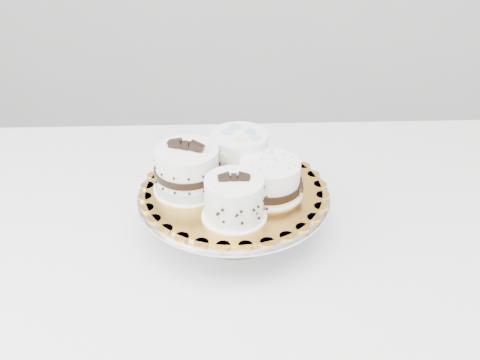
# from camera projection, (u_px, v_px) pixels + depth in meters

# --- Properties ---
(table) EXTENTS (1.38, 1.02, 0.75)m
(table) POSITION_uv_depth(u_px,v_px,m) (239.00, 262.00, 1.12)
(table) COLOR white
(table) RESTS_ON floor
(cake_stand) EXTENTS (0.33, 0.33, 0.09)m
(cake_stand) POSITION_uv_depth(u_px,v_px,m) (234.00, 205.00, 1.05)
(cake_stand) COLOR gray
(cake_stand) RESTS_ON table
(cake_board) EXTENTS (0.38, 0.38, 0.00)m
(cake_board) POSITION_uv_depth(u_px,v_px,m) (234.00, 191.00, 1.03)
(cake_board) COLOR orange
(cake_board) RESTS_ON cake_stand
(cake_swirl) EXTENTS (0.11, 0.11, 0.08)m
(cake_swirl) POSITION_uv_depth(u_px,v_px,m) (234.00, 199.00, 0.95)
(cake_swirl) COLOR white
(cake_swirl) RESTS_ON cake_board
(cake_banded) EXTENTS (0.13, 0.13, 0.10)m
(cake_banded) POSITION_uv_depth(u_px,v_px,m) (187.00, 171.00, 1.02)
(cake_banded) COLOR white
(cake_banded) RESTS_ON cake_board
(cake_dots) EXTENTS (0.12, 0.12, 0.08)m
(cake_dots) POSITION_uv_depth(u_px,v_px,m) (239.00, 152.00, 1.07)
(cake_dots) COLOR white
(cake_dots) RESTS_ON cake_board
(cake_ribbon) EXTENTS (0.12, 0.11, 0.06)m
(cake_ribbon) POSITION_uv_depth(u_px,v_px,m) (270.00, 179.00, 1.01)
(cake_ribbon) COLOR white
(cake_ribbon) RESTS_ON cake_board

